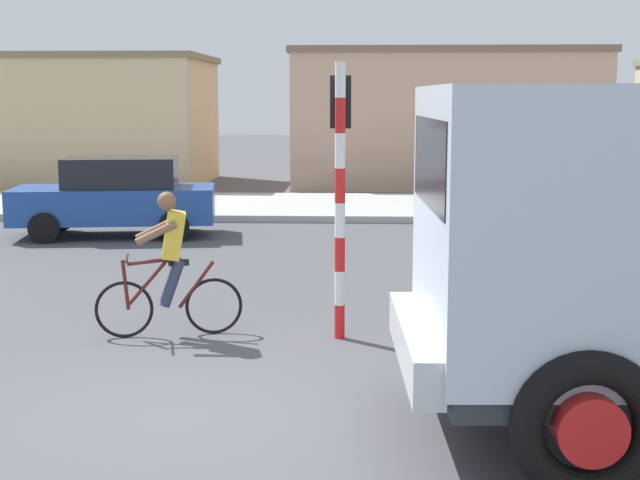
{
  "coord_description": "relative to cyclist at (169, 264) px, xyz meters",
  "views": [
    {
      "loc": [
        1.69,
        -7.89,
        2.82
      ],
      "look_at": [
        1.22,
        2.5,
        1.2
      ],
      "focal_mm": 52.09,
      "sensor_mm": 36.0,
      "label": 1
    }
  ],
  "objects": [
    {
      "name": "car_red_near",
      "position": [
        -2.71,
        7.82,
        -0.05
      ],
      "size": [
        4.19,
        2.27,
        1.6
      ],
      "color": "#234C9E",
      "rests_on": "ground"
    },
    {
      "name": "traffic_light_pole",
      "position": [
        2.0,
        0.07,
        1.2
      ],
      "size": [
        0.24,
        0.43,
        3.2
      ],
      "color": "red",
      "rests_on": "ground"
    },
    {
      "name": "building_mid_block",
      "position": [
        4.83,
        20.03,
        1.28
      ],
      "size": [
        9.6,
        6.74,
        4.28
      ],
      "color": "tan",
      "rests_on": "ground"
    },
    {
      "name": "building_corner_left",
      "position": [
        -8.64,
        19.19,
        1.2
      ],
      "size": [
        11.87,
        5.92,
        4.11
      ],
      "color": "#D1B284",
      "rests_on": "ground"
    },
    {
      "name": "cyclist",
      "position": [
        0.0,
        0.0,
        0.0
      ],
      "size": [
        1.7,
        0.58,
        1.72
      ],
      "color": "black",
      "rests_on": "ground"
    },
    {
      "name": "ground_plane",
      "position": [
        0.57,
        -2.73,
        -0.86
      ],
      "size": [
        120.0,
        120.0,
        0.0
      ],
      "primitive_type": "plane",
      "color": "#4C4C51"
    },
    {
      "name": "sidewalk_far",
      "position": [
        0.57,
        12.44,
        -0.78
      ],
      "size": [
        80.0,
        5.0,
        0.16
      ],
      "primitive_type": "cube",
      "color": "#ADADA8",
      "rests_on": "ground"
    }
  ]
}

